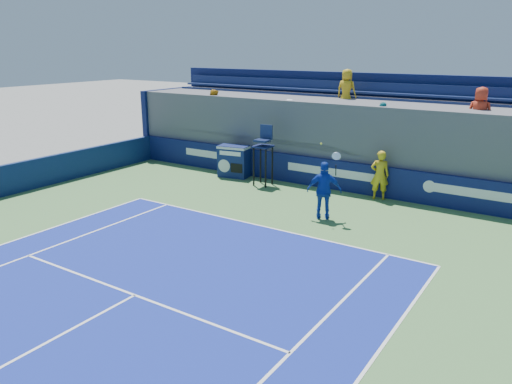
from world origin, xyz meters
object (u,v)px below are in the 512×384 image
Objects in this scene: ball_person at (380,175)px; umpire_chair at (263,149)px; match_clock at (234,160)px; tennis_player at (324,190)px.

umpire_chair is (-4.69, -0.68, 0.59)m from ball_person.
ball_person reaches higher than match_clock.
ball_person is at bearing 2.41° from match_clock.
match_clock is (-6.48, -0.27, -0.20)m from ball_person.
ball_person is at bearing 76.36° from tennis_player.
match_clock is 2.00m from umpire_chair.
tennis_player reaches higher than match_clock.
match_clock is 0.55× the size of tennis_player.
umpire_chair is 0.96× the size of tennis_player.
match_clock is at bearing 153.48° from tennis_player.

